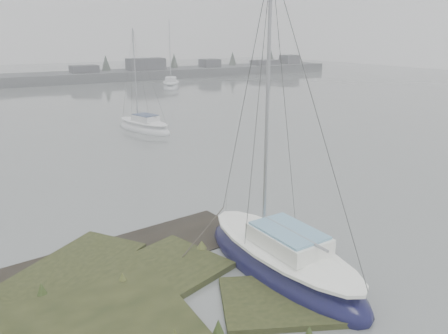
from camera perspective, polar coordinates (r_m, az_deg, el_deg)
The scene contains 5 objects.
ground at distance 39.89m, azimuth -21.06°, elevation 5.50°, with size 160.00×160.00×0.00m, color slate.
far_shoreline at distance 78.28m, azimuth -5.58°, elevation 12.35°, with size 60.00×8.00×4.15m.
sailboat_main at distance 14.27m, azimuth 7.47°, elevation -12.16°, with size 2.65×7.16×9.96m.
sailboat_white at distance 34.55m, azimuth -10.38°, elevation 5.15°, with size 3.51×6.11×8.19m.
sailboat_far_b at distance 61.39m, azimuth -6.93°, elevation 10.49°, with size 4.97×7.17×9.69m.
Camera 1 is at (-6.35, -8.70, 7.25)m, focal length 35.00 mm.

